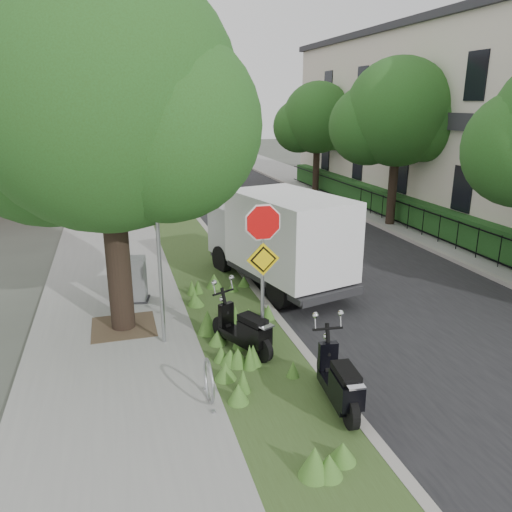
{
  "coord_description": "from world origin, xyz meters",
  "views": [
    {
      "loc": [
        -3.99,
        -7.89,
        4.98
      ],
      "look_at": [
        -0.69,
        3.49,
        1.3
      ],
      "focal_mm": 35.0,
      "sensor_mm": 36.0,
      "label": 1
    }
  ],
  "objects_px": {
    "scooter_near": "(247,335)",
    "box_truck": "(279,235)",
    "scooter_far": "(341,388)",
    "sign_assembly": "(263,251)",
    "utility_cabinet": "(130,280)"
  },
  "relations": [
    {
      "from": "scooter_near",
      "to": "utility_cabinet",
      "type": "distance_m",
      "value": 4.12
    },
    {
      "from": "scooter_near",
      "to": "box_truck",
      "type": "distance_m",
      "value": 4.38
    },
    {
      "from": "scooter_far",
      "to": "utility_cabinet",
      "type": "height_order",
      "value": "utility_cabinet"
    },
    {
      "from": "scooter_near",
      "to": "utility_cabinet",
      "type": "bearing_deg",
      "value": 120.72
    },
    {
      "from": "sign_assembly",
      "to": "scooter_far",
      "type": "bearing_deg",
      "value": -71.27
    },
    {
      "from": "box_truck",
      "to": "utility_cabinet",
      "type": "bearing_deg",
      "value": -176.24
    },
    {
      "from": "sign_assembly",
      "to": "utility_cabinet",
      "type": "height_order",
      "value": "sign_assembly"
    },
    {
      "from": "sign_assembly",
      "to": "scooter_far",
      "type": "distance_m",
      "value": 2.83
    },
    {
      "from": "scooter_near",
      "to": "scooter_far",
      "type": "distance_m",
      "value": 2.5
    },
    {
      "from": "scooter_near",
      "to": "scooter_far",
      "type": "height_order",
      "value": "scooter_far"
    },
    {
      "from": "scooter_near",
      "to": "box_truck",
      "type": "bearing_deg",
      "value": 62.88
    },
    {
      "from": "box_truck",
      "to": "utility_cabinet",
      "type": "distance_m",
      "value": 4.14
    },
    {
      "from": "scooter_far",
      "to": "utility_cabinet",
      "type": "relative_size",
      "value": 1.6
    },
    {
      "from": "box_truck",
      "to": "utility_cabinet",
      "type": "xyz_separation_m",
      "value": [
        -4.05,
        -0.27,
        -0.81
      ]
    },
    {
      "from": "sign_assembly",
      "to": "scooter_far",
      "type": "xyz_separation_m",
      "value": [
        0.7,
        -2.07,
        -1.79
      ]
    }
  ]
}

